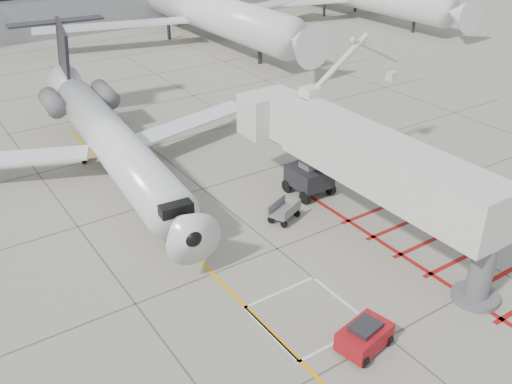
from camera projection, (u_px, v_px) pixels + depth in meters
ground_plane at (326, 288)px, 27.05m from camera, size 260.00×260.00×0.00m
regional_jet at (121, 131)px, 33.92m from camera, size 26.09×31.70×7.80m
jet_bridge at (384, 175)px, 29.24m from camera, size 8.87×18.72×7.49m
pushback_tug at (364, 336)px, 23.29m from camera, size 2.49×1.82×1.32m
baggage_cart at (284, 211)px, 32.26m from camera, size 2.11×1.75×1.15m
ground_power_unit at (456, 194)px, 33.30m from camera, size 2.60×2.06×1.80m
cone_nose at (196, 237)px, 30.50m from camera, size 0.39×0.39×0.54m
cone_side at (275, 201)px, 34.03m from camera, size 0.31×0.31×0.43m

